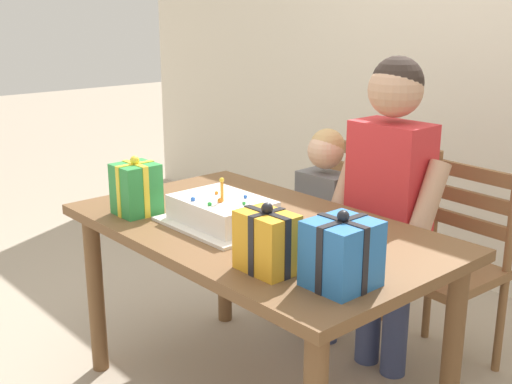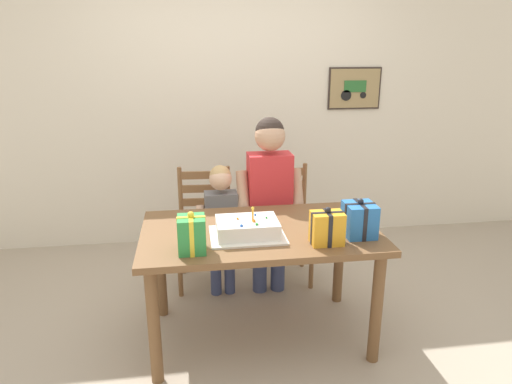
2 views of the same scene
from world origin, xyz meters
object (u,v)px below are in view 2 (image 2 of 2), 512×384
at_px(dining_table, 260,245).
at_px(gift_box_beside_cake, 192,234).
at_px(birthday_cake, 247,229).
at_px(gift_box_corner_small, 327,228).
at_px(gift_box_red_large, 359,220).
at_px(child_younger, 221,218).
at_px(child_older, 270,190).
at_px(chair_left, 205,227).
at_px(chair_right, 284,223).

relative_size(dining_table, gift_box_beside_cake, 6.15).
distance_m(birthday_cake, gift_box_corner_small, 0.47).
height_order(gift_box_red_large, gift_box_beside_cake, gift_box_beside_cake).
bearing_deg(child_younger, gift_box_beside_cake, -104.57).
bearing_deg(child_older, birthday_cake, -110.42).
xyz_separation_m(birthday_cake, chair_left, (-0.23, 0.90, -0.34)).
distance_m(gift_box_red_large, child_younger, 1.10).
xyz_separation_m(gift_box_beside_cake, gift_box_corner_small, (0.76, -0.00, -0.01)).
xyz_separation_m(birthday_cake, chair_right, (0.41, 0.90, -0.34)).
bearing_deg(child_older, gift_box_red_large, -61.79).
bearing_deg(child_older, child_younger, 179.88).
height_order(birthday_cake, child_younger, child_younger).
bearing_deg(child_older, chair_right, 54.97).
relative_size(gift_box_corner_small, chair_left, 0.24).
xyz_separation_m(gift_box_corner_small, child_younger, (-0.54, 0.85, -0.23)).
height_order(dining_table, child_older, child_older).
relative_size(birthday_cake, gift_box_corner_small, 1.98).
distance_m(dining_table, gift_box_corner_small, 0.48).
height_order(gift_box_beside_cake, chair_right, gift_box_beside_cake).
bearing_deg(child_older, gift_box_beside_cake, -124.44).
relative_size(birthday_cake, chair_right, 0.48).
distance_m(gift_box_beside_cake, chair_right, 1.35).
distance_m(gift_box_red_large, child_older, 0.86).
distance_m(gift_box_corner_small, chair_left, 1.31).
relative_size(chair_left, child_older, 0.68).
distance_m(birthday_cake, chair_left, 0.99).
height_order(dining_table, gift_box_corner_small, gift_box_corner_small).
distance_m(gift_box_beside_cake, gift_box_corner_small, 0.76).
height_order(chair_left, child_younger, child_younger).
xyz_separation_m(birthday_cake, gift_box_red_large, (0.66, -0.08, 0.05)).
distance_m(child_older, child_younger, 0.41).
bearing_deg(gift_box_corner_small, chair_right, 91.32).
bearing_deg(chair_right, gift_box_beside_cake, -124.56).
bearing_deg(chair_right, child_older, -125.03).
distance_m(gift_box_corner_small, child_younger, 1.03).
relative_size(birthday_cake, child_younger, 0.43).
distance_m(gift_box_red_large, chair_left, 1.38).
bearing_deg(gift_box_beside_cake, dining_table, 32.11).
xyz_separation_m(gift_box_corner_small, child_older, (-0.18, 0.84, -0.02)).
height_order(dining_table, chair_right, chair_right).
xyz_separation_m(chair_right, child_younger, (-0.52, -0.22, 0.15)).
bearing_deg(birthday_cake, gift_box_beside_cake, -152.88).
xyz_separation_m(gift_box_red_large, chair_left, (-0.88, 0.98, -0.39)).
bearing_deg(child_younger, chair_right, 23.52).
bearing_deg(chair_left, gift_box_corner_small, -58.38).
bearing_deg(dining_table, gift_box_red_large, -17.23).
distance_m(gift_box_beside_cake, chair_left, 1.14).
xyz_separation_m(birthday_cake, child_older, (0.25, 0.67, 0.02)).
bearing_deg(chair_right, dining_table, -111.63).
distance_m(dining_table, chair_left, 0.89).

